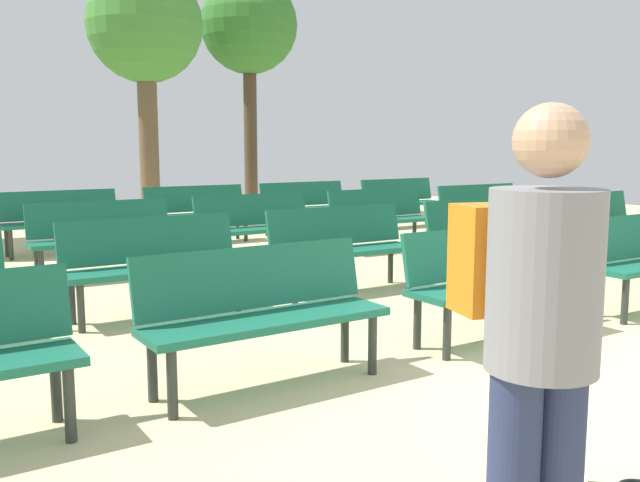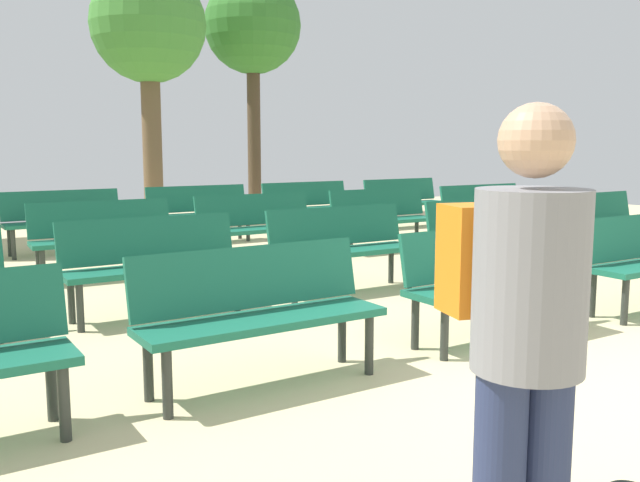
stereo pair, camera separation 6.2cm
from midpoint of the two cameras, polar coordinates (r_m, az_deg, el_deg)
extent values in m
cylinder|color=#2D332D|center=(3.90, -19.76, -12.41)|extent=(0.06, 0.06, 0.40)
cylinder|color=#2D332D|center=(4.20, -20.72, -10.99)|extent=(0.06, 0.06, 0.40)
cube|color=#19664C|center=(4.39, -4.18, -6.53)|extent=(1.62, 0.52, 0.05)
cube|color=#19664C|center=(4.51, -5.42, -2.96)|extent=(1.60, 0.20, 0.40)
cylinder|color=#2D332D|center=(4.04, -11.96, -11.36)|extent=(0.06, 0.06, 0.40)
cylinder|color=#2D332D|center=(4.69, 4.43, -8.47)|extent=(0.06, 0.06, 0.40)
cylinder|color=#2D332D|center=(4.33, -13.48, -10.09)|extent=(0.06, 0.06, 0.40)
cylinder|color=#2D332D|center=(4.94, 2.18, -7.60)|extent=(0.06, 0.06, 0.40)
cube|color=#19664C|center=(5.59, 14.74, -3.61)|extent=(1.62, 0.53, 0.05)
cube|color=#19664C|center=(5.68, 13.36, -0.87)|extent=(1.60, 0.21, 0.40)
cylinder|color=#2D332D|center=(5.05, 10.51, -7.38)|extent=(0.06, 0.06, 0.40)
cylinder|color=#2D332D|center=(6.06, 20.32, -5.15)|extent=(0.06, 0.06, 0.40)
cylinder|color=#2D332D|center=(5.28, 8.14, -6.65)|extent=(0.06, 0.06, 0.40)
cylinder|color=#2D332D|center=(6.26, 17.99, -4.64)|extent=(0.06, 0.06, 0.40)
cube|color=#19664C|center=(7.15, 24.98, 0.39)|extent=(1.60, 0.23, 0.40)
cylinder|color=#2D332D|center=(6.45, 23.95, -4.56)|extent=(0.06, 0.06, 0.40)
cylinder|color=#2D332D|center=(6.64, 21.67, -4.11)|extent=(0.06, 0.06, 0.40)
cube|color=#19664C|center=(6.29, -12.97, -2.27)|extent=(1.63, 0.54, 0.05)
cube|color=#19664C|center=(6.44, -13.61, 0.15)|extent=(1.60, 0.23, 0.40)
cylinder|color=#2D332D|center=(6.00, -18.77, -5.21)|extent=(0.06, 0.06, 0.40)
cylinder|color=#2D332D|center=(6.44, -6.53, -3.94)|extent=(0.06, 0.06, 0.40)
cylinder|color=#2D332D|center=(6.31, -19.43, -4.61)|extent=(0.06, 0.06, 0.40)
cylinder|color=#2D332D|center=(6.73, -7.69, -3.44)|extent=(0.06, 0.06, 0.40)
cube|color=#19664C|center=(7.13, 2.41, -0.87)|extent=(1.63, 0.55, 0.05)
cube|color=#19664C|center=(7.27, 1.54, 1.25)|extent=(1.60, 0.23, 0.40)
cylinder|color=#2D332D|center=(6.68, -1.83, -3.46)|extent=(0.06, 0.06, 0.40)
cylinder|color=#2D332D|center=(7.46, 7.56, -2.31)|extent=(0.06, 0.06, 0.40)
cylinder|color=#2D332D|center=(6.95, -3.14, -3.01)|extent=(0.06, 0.06, 0.40)
cylinder|color=#2D332D|center=(7.70, 6.07, -1.96)|extent=(0.06, 0.06, 0.40)
cube|color=#19664C|center=(8.41, 13.95, 0.26)|extent=(1.62, 0.53, 0.05)
cube|color=#19664C|center=(8.52, 13.04, 2.05)|extent=(1.60, 0.21, 0.40)
cylinder|color=#2D332D|center=(7.84, 11.19, -1.88)|extent=(0.06, 0.06, 0.40)
cylinder|color=#2D332D|center=(8.86, 17.79, -0.99)|extent=(0.06, 0.06, 0.40)
cylinder|color=#2D332D|center=(8.08, 9.63, -1.56)|extent=(0.06, 0.06, 0.40)
cylinder|color=#2D332D|center=(9.06, 16.25, -0.73)|extent=(0.06, 0.06, 0.40)
cube|color=#19664C|center=(9.86, 22.28, 1.01)|extent=(1.62, 0.52, 0.05)
cube|color=#19664C|center=(9.95, 21.42, 2.53)|extent=(1.60, 0.21, 0.40)
cylinder|color=#2D332D|center=(9.23, 20.49, -0.76)|extent=(0.06, 0.06, 0.40)
cylinder|color=#2D332D|center=(9.43, 18.95, -0.52)|extent=(0.06, 0.06, 0.40)
cylinder|color=#2D332D|center=(10.55, 23.72, 0.11)|extent=(0.06, 0.06, 0.40)
cube|color=#19664C|center=(8.25, -16.96, 0.00)|extent=(1.64, 0.61, 0.05)
cube|color=#19664C|center=(8.41, -17.32, 1.82)|extent=(1.60, 0.29, 0.40)
cylinder|color=#2D332D|center=(8.01, -21.54, -2.10)|extent=(0.06, 0.06, 0.40)
cylinder|color=#2D332D|center=(8.30, -11.94, -1.36)|extent=(0.06, 0.06, 0.40)
cylinder|color=#2D332D|center=(8.32, -21.84, -1.75)|extent=(0.06, 0.06, 0.40)
cylinder|color=#2D332D|center=(8.60, -12.58, -1.05)|extent=(0.06, 0.06, 0.40)
cube|color=#19664C|center=(8.96, -4.72, 0.94)|extent=(1.62, 0.54, 0.05)
cube|color=#19664C|center=(9.11, -5.31, 2.60)|extent=(1.60, 0.22, 0.40)
cylinder|color=#2D332D|center=(8.55, -8.39, -1.00)|extent=(0.06, 0.06, 0.40)
cylinder|color=#2D332D|center=(9.19, -0.36, -0.29)|extent=(0.06, 0.06, 0.40)
cylinder|color=#2D332D|center=(8.84, -9.22, -0.72)|extent=(0.06, 0.06, 0.40)
cylinder|color=#2D332D|center=(9.46, -1.37, -0.05)|extent=(0.06, 0.06, 0.40)
cube|color=#19664C|center=(10.00, 5.57, 1.66)|extent=(1.63, 0.56, 0.05)
cube|color=#19664C|center=(10.13, 4.91, 3.15)|extent=(1.60, 0.24, 0.40)
cylinder|color=#2D332D|center=(9.49, 2.73, -0.03)|extent=(0.06, 0.06, 0.40)
cylinder|color=#2D332D|center=(10.33, 9.20, 0.53)|extent=(0.06, 0.06, 0.40)
cylinder|color=#2D332D|center=(9.76, 1.69, 0.19)|extent=(0.06, 0.06, 0.40)
cylinder|color=#2D332D|center=(10.58, 8.08, 0.73)|extent=(0.06, 0.06, 0.40)
cube|color=#19664C|center=(11.30, 13.79, 2.20)|extent=(1.63, 0.57, 0.05)
cube|color=#19664C|center=(11.42, 13.13, 3.52)|extent=(1.60, 0.25, 0.40)
cylinder|color=#2D332D|center=(10.73, 11.68, 0.75)|extent=(0.06, 0.06, 0.40)
cylinder|color=#2D332D|center=(11.72, 16.75, 1.17)|extent=(0.06, 0.06, 0.40)
cylinder|color=#2D332D|center=(10.97, 10.55, 0.93)|extent=(0.06, 0.06, 0.40)
cylinder|color=#2D332D|center=(11.94, 15.62, 1.34)|extent=(0.06, 0.06, 0.40)
cube|color=#19664C|center=(10.26, -19.98, 1.38)|extent=(1.62, 0.54, 0.05)
cube|color=#19664C|center=(10.44, -20.28, 2.82)|extent=(1.60, 0.22, 0.40)
cylinder|color=#2D332D|center=(10.02, -23.65, -0.28)|extent=(0.06, 0.06, 0.40)
cylinder|color=#2D332D|center=(10.30, -15.93, 0.30)|extent=(0.06, 0.06, 0.40)
cylinder|color=#2D332D|center=(10.33, -23.90, -0.06)|extent=(0.06, 0.06, 0.40)
cylinder|color=#2D332D|center=(10.61, -16.41, 0.50)|extent=(0.06, 0.06, 0.40)
cube|color=#19664C|center=(10.84, -9.49, 2.09)|extent=(1.63, 0.58, 0.05)
cube|color=#19664C|center=(11.00, -9.89, 3.44)|extent=(1.60, 0.27, 0.40)
cylinder|color=#2D332D|center=(10.49, -12.73, 0.55)|extent=(0.06, 0.06, 0.40)
cylinder|color=#2D332D|center=(10.99, -5.75, 1.04)|extent=(0.06, 0.06, 0.40)
cylinder|color=#2D332D|center=(10.79, -13.24, 0.74)|extent=(0.06, 0.06, 0.40)
cylinder|color=#2D332D|center=(11.28, -6.43, 1.21)|extent=(0.06, 0.06, 0.40)
cube|color=#19664C|center=(11.73, -0.60, 2.64)|extent=(1.62, 0.54, 0.05)
cube|color=#19664C|center=(11.88, -1.11, 3.89)|extent=(1.60, 0.22, 0.40)
cylinder|color=#2D332D|center=(11.27, -3.23, 1.24)|extent=(0.06, 0.06, 0.40)
cylinder|color=#2D332D|center=(11.99, 2.66, 1.66)|extent=(0.06, 0.06, 0.40)
cylinder|color=#2D332D|center=(11.55, -3.99, 1.40)|extent=(0.06, 0.06, 0.40)
cylinder|color=#2D332D|center=(12.26, 1.81, 1.80)|extent=(0.06, 0.06, 0.40)
cube|color=#19664C|center=(12.87, 7.24, 3.06)|extent=(1.62, 0.53, 0.05)
cube|color=#19664C|center=(13.01, 6.70, 4.20)|extent=(1.60, 0.21, 0.40)
cylinder|color=#2D332D|center=(12.34, 5.18, 1.81)|extent=(0.06, 0.06, 0.40)
cylinder|color=#2D332D|center=(13.23, 10.00, 2.14)|extent=(0.06, 0.06, 0.40)
cylinder|color=#2D332D|center=(12.59, 4.29, 1.95)|extent=(0.06, 0.06, 0.40)
cylinder|color=#2D332D|center=(13.47, 9.09, 2.27)|extent=(0.06, 0.06, 0.40)
cylinder|color=#4C3A28|center=(15.45, -5.30, 8.65)|extent=(0.29, 0.29, 3.42)
sphere|color=#387A2D|center=(15.65, -5.42, 17.22)|extent=(2.07, 2.07, 2.07)
cylinder|color=brown|center=(13.77, -13.45, 7.84)|extent=(0.37, 0.37, 3.08)
sphere|color=#478E38|center=(13.94, -13.75, 16.83)|extent=(2.15, 2.15, 2.15)
cylinder|color=gray|center=(2.18, 17.60, -3.16)|extent=(0.43, 0.43, 0.55)
sphere|color=tan|center=(2.14, 18.08, 7.83)|extent=(0.22, 0.22, 0.22)
cube|color=orange|center=(2.39, 14.12, -1.39)|extent=(0.32, 0.26, 0.36)
camera|label=1|loc=(0.03, -89.75, 0.04)|focal=39.08mm
camera|label=2|loc=(0.03, 90.25, -0.04)|focal=39.08mm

